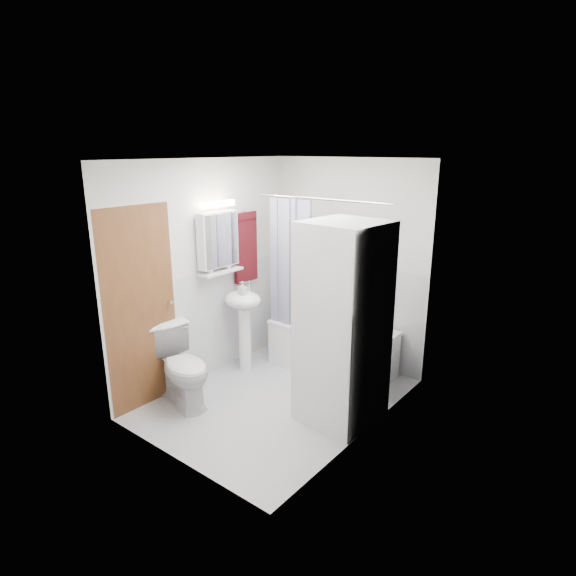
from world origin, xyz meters
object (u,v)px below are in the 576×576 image
Objects in this scene: washer_dryer at (342,324)px; toilet at (182,367)px; bathtub at (332,346)px; sink at (243,312)px.

washer_dryer is 1.68m from toilet.
bathtub is 1.78× the size of toilet.
bathtub is at bearing -12.85° from toilet.
bathtub is 0.75× the size of washer_dryer.
bathtub is 1.75m from toilet.
sink is 1.00m from toilet.
sink is (-0.81, -0.62, 0.41)m from bathtub.
toilet is (-0.78, -1.56, 0.09)m from bathtub.
toilet is at bearing -116.44° from bathtub.
sink is 1.46m from washer_dryer.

